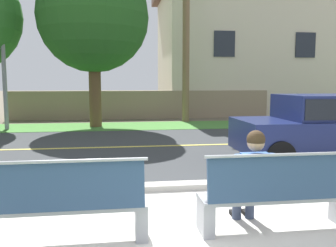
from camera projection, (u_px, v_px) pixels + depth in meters
The scene contains 14 objects.
ground_plane at pixel (138, 139), 11.60m from camera, with size 140.00×140.00×0.00m, color #665B4C.
sidewalk_pavement at pixel (175, 240), 4.12m from camera, with size 44.00×3.60×0.01m, color beige.
curb_edge at pixel (157, 187), 6.03m from camera, with size 44.00×0.30×0.11m, color #ADA89E.
street_asphalt at pixel (141, 147), 10.12m from camera, with size 52.00×8.00×0.01m, color #383A3D.
road_centre_line at pixel (141, 146), 10.12m from camera, with size 48.00×0.14×0.01m, color #E0CC4C.
far_verge_grass at pixel (134, 126), 14.89m from camera, with size 48.00×2.80×0.02m, color #478438.
bench_left at pixel (60, 205), 3.96m from camera, with size 1.93×0.48×1.01m.
bench_right at pixel (279, 195), 4.31m from camera, with size 1.93×0.48×1.01m.
seated_person_blue at pixel (252, 175), 4.42m from camera, with size 0.52×0.68×1.25m.
car_navy_far at pixel (330, 124), 8.25m from camera, with size 4.30×1.86×1.54m.
streetlamp at pixel (2, 12), 13.48m from camera, with size 0.24×2.10×7.90m.
shade_tree_centre at pixel (97, 8), 14.08m from camera, with size 4.43×4.43×7.30m.
garden_wall at pixel (142, 105), 17.91m from camera, with size 13.00×0.36×1.40m, color gray.
house_across_street at pixel (244, 50), 21.59m from camera, with size 10.57×6.91×7.45m.
Camera 1 is at (-0.63, -3.49, 1.82)m, focal length 38.09 mm.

